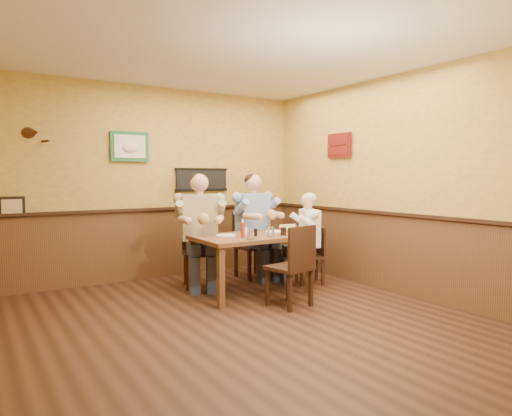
% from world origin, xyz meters
% --- Properties ---
extents(room, '(5.02, 5.03, 2.81)m').
position_xyz_m(room, '(0.14, 0.17, 1.69)').
color(room, black).
rests_on(room, ground).
extents(dining_table, '(1.40, 0.90, 0.75)m').
position_xyz_m(dining_table, '(0.87, 0.95, 0.66)').
color(dining_table, brown).
rests_on(dining_table, ground).
extents(chair_back_left, '(0.57, 0.57, 0.97)m').
position_xyz_m(chair_back_left, '(0.48, 1.63, 0.48)').
color(chair_back_left, '#321C10').
rests_on(chair_back_left, ground).
extents(chair_back_right, '(0.46, 0.46, 0.96)m').
position_xyz_m(chair_back_right, '(1.39, 1.72, 0.48)').
color(chair_back_right, '#321C10').
rests_on(chair_back_right, ground).
extents(chair_right_end, '(0.48, 0.48, 0.80)m').
position_xyz_m(chair_right_end, '(1.85, 0.97, 0.40)').
color(chair_right_end, '#321C10').
rests_on(chair_right_end, ground).
extents(chair_near_side, '(0.51, 0.51, 0.95)m').
position_xyz_m(chair_near_side, '(0.94, 0.22, 0.47)').
color(chair_near_side, '#321C10').
rests_on(chair_near_side, ground).
extents(diner_tan_shirt, '(0.81, 0.81, 1.38)m').
position_xyz_m(diner_tan_shirt, '(0.48, 1.63, 0.69)').
color(diner_tan_shirt, tan).
rests_on(diner_tan_shirt, ground).
extents(diner_blue_polo, '(0.66, 0.66, 1.38)m').
position_xyz_m(diner_blue_polo, '(1.39, 1.72, 0.69)').
color(diner_blue_polo, '#849DC7').
rests_on(diner_blue_polo, ground).
extents(diner_white_elder, '(0.69, 0.69, 1.14)m').
position_xyz_m(diner_white_elder, '(1.85, 0.97, 0.57)').
color(diner_white_elder, white).
rests_on(diner_white_elder, ground).
extents(water_glass_left, '(0.10, 0.10, 0.12)m').
position_xyz_m(water_glass_left, '(0.66, 0.61, 0.81)').
color(water_glass_left, silver).
rests_on(water_glass_left, dining_table).
extents(water_glass_mid, '(0.11, 0.11, 0.12)m').
position_xyz_m(water_glass_mid, '(1.01, 0.69, 0.81)').
color(water_glass_mid, white).
rests_on(water_glass_mid, dining_table).
extents(cola_tumbler, '(0.10, 0.10, 0.10)m').
position_xyz_m(cola_tumbler, '(1.23, 0.73, 0.80)').
color(cola_tumbler, black).
rests_on(cola_tumbler, dining_table).
extents(hot_sauce_bottle, '(0.06, 0.06, 0.20)m').
position_xyz_m(hot_sauce_bottle, '(0.69, 0.84, 0.85)').
color(hot_sauce_bottle, '#B02612').
rests_on(hot_sauce_bottle, dining_table).
extents(salt_shaker, '(0.04, 0.04, 0.09)m').
position_xyz_m(salt_shaker, '(0.84, 1.02, 0.80)').
color(salt_shaker, white).
rests_on(salt_shaker, dining_table).
extents(pepper_shaker, '(0.05, 0.05, 0.10)m').
position_xyz_m(pepper_shaker, '(0.88, 0.85, 0.80)').
color(pepper_shaker, black).
rests_on(pepper_shaker, dining_table).
extents(plate_far_left, '(0.33, 0.33, 0.02)m').
position_xyz_m(plate_far_left, '(0.56, 1.05, 0.76)').
color(plate_far_left, silver).
rests_on(plate_far_left, dining_table).
extents(plate_far_right, '(0.31, 0.31, 0.02)m').
position_xyz_m(plate_far_right, '(1.32, 1.04, 0.76)').
color(plate_far_right, white).
rests_on(plate_far_right, dining_table).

